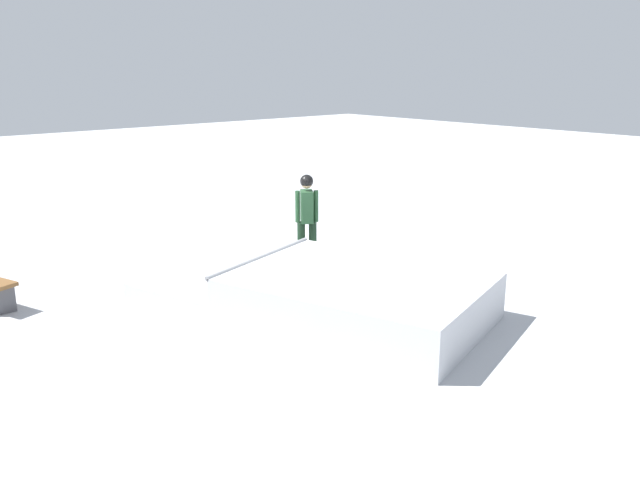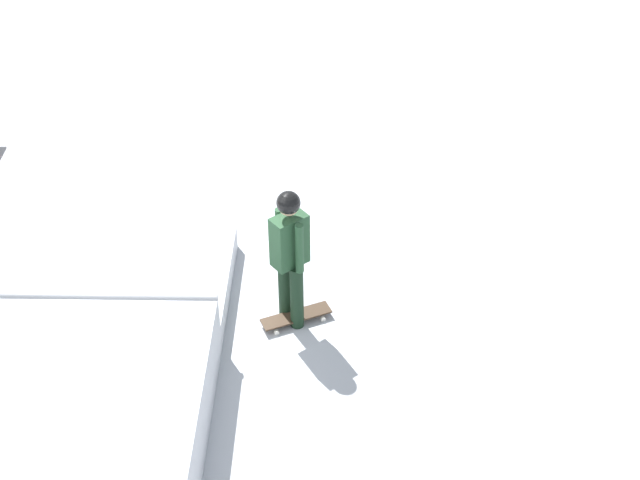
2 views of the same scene
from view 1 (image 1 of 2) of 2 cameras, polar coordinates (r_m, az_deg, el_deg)
ground_plane at (r=10.65m, az=-2.51°, el=-5.21°), size 60.00×60.00×0.00m
skate_ramp at (r=9.92m, az=0.97°, el=-4.82°), size 5.92×4.03×0.74m
skater at (r=12.29m, az=-1.16°, el=2.45°), size 0.44×0.40×1.73m
skateboard at (r=12.55m, az=-0.90°, el=-1.67°), size 0.67×0.74×0.09m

